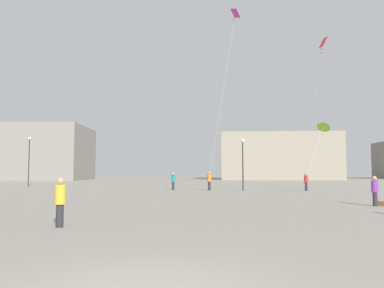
{
  "coord_description": "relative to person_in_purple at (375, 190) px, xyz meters",
  "views": [
    {
      "loc": [
        0.93,
        -5.72,
        1.83
      ],
      "look_at": [
        0.0,
        20.18,
        3.69
      ],
      "focal_mm": 35.37,
      "sensor_mm": 36.0,
      "label": 1
    }
  ],
  "objects": [
    {
      "name": "building_centre_hall",
      "position": [
        7.21,
        65.25,
        4.13
      ],
      "size": [
        25.6,
        17.9,
        9.98
      ],
      "color": "#A39984",
      "rests_on": "ground_plane"
    },
    {
      "name": "person_in_orange",
      "position": [
        -8.51,
        15.81,
        0.13
      ],
      "size": [
        0.39,
        0.39,
        1.81
      ],
      "rotation": [
        0.0,
        0.0,
        6.19
      ],
      "color": "#2D2D33",
      "rests_on": "ground_plane"
    },
    {
      "name": "kite_magenta_delta",
      "position": [
        -6.19,
        12.67,
        14.65
      ],
      "size": [
        2.74,
        3.92,
        14.9
      ],
      "color": "#D12899"
    },
    {
      "name": "handbag_beside_flyer",
      "position": [
        0.35,
        0.1,
        -0.74
      ],
      "size": [
        0.35,
        0.27,
        0.24
      ],
      "primitive_type": "cube",
      "rotation": [
        0.0,
        0.0,
        5.8
      ],
      "color": "brown",
      "rests_on": "ground_plane"
    },
    {
      "name": "person_in_red",
      "position": [
        0.55,
        15.64,
        0.05
      ],
      "size": [
        0.36,
        0.36,
        1.67
      ],
      "rotation": [
        0.0,
        0.0,
        5.44
      ],
      "color": "#2D2D33",
      "rests_on": "ground_plane"
    },
    {
      "name": "person_in_yellow",
      "position": [
        -13.62,
        -7.92,
        0.03
      ],
      "size": [
        0.35,
        0.35,
        1.63
      ],
      "rotation": [
        0.0,
        0.0,
        2.7
      ],
      "color": "#2D2D33",
      "rests_on": "ground_plane"
    },
    {
      "name": "lamppost_west",
      "position": [
        -5.39,
        15.11,
        2.41
      ],
      "size": [
        0.36,
        0.36,
        4.85
      ],
      "color": "#2D2D30",
      "rests_on": "ground_plane"
    },
    {
      "name": "kite_lime_diamond",
      "position": [
        3.02,
        17.96,
        5.41
      ],
      "size": [
        3.32,
        3.15,
        5.49
      ],
      "color": "#8CD12D"
    },
    {
      "name": "person_in_teal",
      "position": [
        -12.02,
        16.7,
        0.06
      ],
      "size": [
        0.37,
        0.37,
        1.68
      ],
      "rotation": [
        0.0,
        0.0,
        4.34
      ],
      "color": "#2D2D33",
      "rests_on": "ground_plane"
    },
    {
      "name": "kite_crimson_delta",
      "position": [
        0.14,
        8.6,
        10.54
      ],
      "size": [
        0.88,
        7.91,
        10.72
      ],
      "color": "red"
    },
    {
      "name": "person_in_purple",
      "position": [
        0.0,
        0.0,
        0.0
      ],
      "size": [
        0.34,
        0.34,
        1.57
      ],
      "rotation": [
        0.0,
        0.0,
        1.38
      ],
      "color": "#2D2D33",
      "rests_on": "ground_plane"
    },
    {
      "name": "lamppost_east",
      "position": [
        -30.38,
        25.05,
        3.07
      ],
      "size": [
        0.36,
        0.36,
        6.01
      ],
      "color": "#2D2D30",
      "rests_on": "ground_plane"
    },
    {
      "name": "building_left_hall",
      "position": [
        -46.79,
        57.92,
        4.72
      ],
      "size": [
        26.29,
        18.66,
        11.17
      ],
      "color": "gray",
      "rests_on": "ground_plane"
    }
  ]
}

